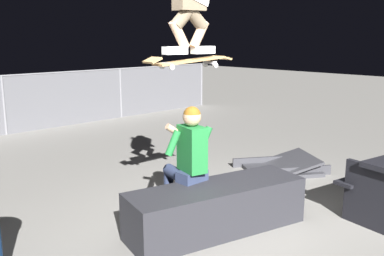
{
  "coord_description": "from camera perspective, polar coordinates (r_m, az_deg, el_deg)",
  "views": [
    {
      "loc": [
        -3.37,
        -2.9,
        2.07
      ],
      "look_at": [
        -0.25,
        0.35,
        1.12
      ],
      "focal_mm": 40.05,
      "sensor_mm": 36.0,
      "label": 1
    }
  ],
  "objects": [
    {
      "name": "kicker_ramp",
      "position": [
        6.94,
        11.68,
        -5.18
      ],
      "size": [
        1.39,
        1.33,
        0.32
      ],
      "color": "#38383D",
      "rests_on": "ground"
    },
    {
      "name": "person_sitting_on_ledge",
      "position": [
        4.78,
        -0.66,
        -3.98
      ],
      "size": [
        0.59,
        0.79,
        1.35
      ],
      "color": "#2D3856",
      "rests_on": "ground"
    },
    {
      "name": "fence_back",
      "position": [
        10.02,
        -23.76,
        3.04
      ],
      "size": [
        12.05,
        0.05,
        1.29
      ],
      "color": "slate",
      "rests_on": "ground"
    },
    {
      "name": "skateboard",
      "position": [
        4.55,
        -0.37,
        8.9
      ],
      "size": [
        1.04,
        0.34,
        0.13
      ],
      "color": "#AD8451"
    },
    {
      "name": "ledge_box_main",
      "position": [
        4.73,
        3.3,
        -10.58
      ],
      "size": [
        2.08,
        1.07,
        0.52
      ],
      "primitive_type": "cube",
      "rotation": [
        0.0,
        0.0,
        -0.24
      ],
      "color": "#28282D",
      "rests_on": "ground"
    },
    {
      "name": "ground_plane",
      "position": [
        4.9,
        5.11,
        -13.07
      ],
      "size": [
        40.0,
        40.0,
        0.0
      ],
      "primitive_type": "plane",
      "color": "gray"
    }
  ]
}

